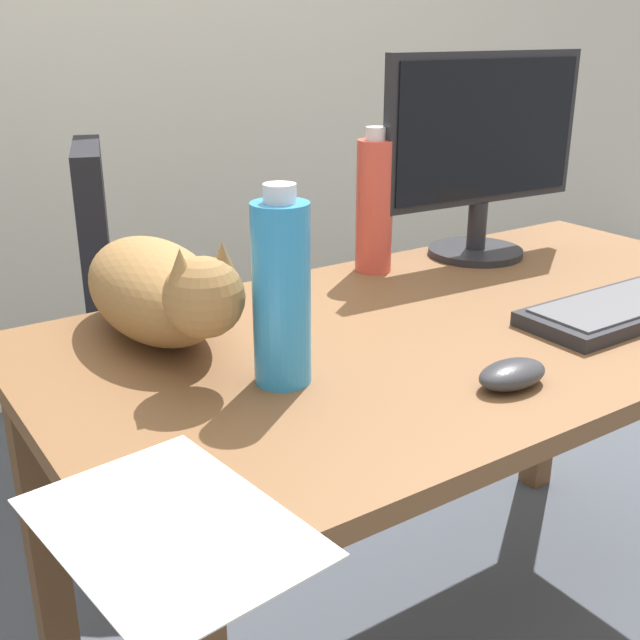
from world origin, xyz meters
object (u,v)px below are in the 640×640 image
object	(u,v)px
computer_mouse	(512,374)
keyboard	(633,305)
office_chair	(165,357)
monitor	(483,148)
water_bottle	(281,293)
spray_bottle	(374,205)
cat	(158,289)

from	to	relation	value
computer_mouse	keyboard	bearing A→B (deg)	12.69
office_chair	monitor	size ratio (longest dim) A/B	1.92
office_chair	computer_mouse	world-z (taller)	office_chair
water_bottle	spray_bottle	world-z (taller)	spray_bottle
keyboard	office_chair	bearing A→B (deg)	116.51
monitor	water_bottle	distance (m)	0.74
office_chair	water_bottle	bearing A→B (deg)	-101.20
keyboard	computer_mouse	bearing A→B (deg)	-167.31
computer_mouse	cat	bearing A→B (deg)	127.12
office_chair	computer_mouse	bearing A→B (deg)	-85.50
computer_mouse	spray_bottle	world-z (taller)	spray_bottle
office_chair	keyboard	size ratio (longest dim) A/B	2.10
keyboard	spray_bottle	bearing A→B (deg)	116.15
office_chair	spray_bottle	distance (m)	0.72
office_chair	cat	size ratio (longest dim) A/B	1.51
cat	water_bottle	size ratio (longest dim) A/B	2.23
keyboard	water_bottle	xyz separation A→B (m)	(-0.64, 0.10, 0.12)
cat	spray_bottle	world-z (taller)	spray_bottle
spray_bottle	computer_mouse	bearing A→B (deg)	-107.95
monitor	water_bottle	size ratio (longest dim) A/B	1.75
monitor	spray_bottle	size ratio (longest dim) A/B	1.70
computer_mouse	water_bottle	xyz separation A→B (m)	(-0.25, 0.19, 0.11)
office_chair	cat	distance (m)	0.76
water_bottle	keyboard	bearing A→B (deg)	-9.00
monitor	spray_bottle	world-z (taller)	monitor
computer_mouse	water_bottle	bearing A→B (deg)	142.75
cat	spray_bottle	distance (m)	0.51
water_bottle	monitor	bearing A→B (deg)	24.57
cat	computer_mouse	distance (m)	0.54
office_chair	computer_mouse	size ratio (longest dim) A/B	8.40
keyboard	spray_bottle	xyz separation A→B (m)	(-0.22, 0.45, 0.12)
spray_bottle	monitor	bearing A→B (deg)	-8.64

